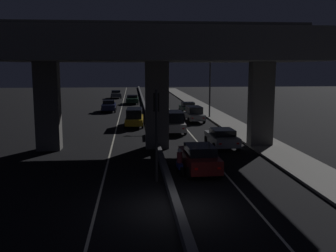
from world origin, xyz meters
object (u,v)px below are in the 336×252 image
object	(u,v)px
car_grey_fourth_oncoming	(116,94)
car_taxi_yellow_lead_oncoming	(134,117)
traffic_light_left_of_median	(156,119)
pedestrian_on_sidewalk	(257,130)
motorcycle_blue_filtering_near	(180,163)
street_lamp	(207,81)
car_silver_fourth	(194,114)
car_dark_blue_second_oncoming	(109,106)
car_dark_green_third_oncoming	(132,99)
car_white_third	(173,122)
car_dark_green_fifth	(188,108)
car_dark_red_lead	(199,158)
car_silver_second	(222,137)

from	to	relation	value
car_grey_fourth_oncoming	car_taxi_yellow_lead_oncoming	bearing A→B (deg)	3.23
traffic_light_left_of_median	pedestrian_on_sidewalk	world-z (taller)	traffic_light_left_of_median
motorcycle_blue_filtering_near	street_lamp	bearing A→B (deg)	-18.17
car_silver_fourth	car_taxi_yellow_lead_oncoming	size ratio (longest dim) A/B	0.94
car_dark_blue_second_oncoming	motorcycle_blue_filtering_near	distance (m)	32.49
motorcycle_blue_filtering_near	car_dark_green_third_oncoming	bearing A→B (deg)	-0.29
car_white_third	car_grey_fourth_oncoming	distance (m)	40.98
car_dark_green_fifth	car_grey_fourth_oncoming	xyz separation A→B (m)	(-10.21, 26.53, 0.01)
car_silver_fourth	car_grey_fourth_oncoming	distance (m)	34.84
street_lamp	car_dark_red_lead	size ratio (longest dim) A/B	1.64
car_dark_green_third_oncoming	car_dark_green_fifth	bearing A→B (deg)	27.18
car_silver_fourth	car_grey_fourth_oncoming	xyz separation A→B (m)	(-9.93, 33.40, -0.09)
traffic_light_left_of_median	car_silver_fourth	world-z (taller)	traffic_light_left_of_median
car_dark_green_fifth	car_dark_blue_second_oncoming	xyz separation A→B (m)	(-10.27, 3.82, 0.01)
car_grey_fourth_oncoming	motorcycle_blue_filtering_near	bearing A→B (deg)	4.03
traffic_light_left_of_median	car_dark_blue_second_oncoming	xyz separation A→B (m)	(-4.42, 33.32, -2.56)
car_dark_red_lead	motorcycle_blue_filtering_near	xyz separation A→B (m)	(-1.18, -0.28, -0.21)
car_silver_fourth	car_dark_blue_second_oncoming	distance (m)	14.63
street_lamp	car_dark_green_fifth	world-z (taller)	street_lamp
traffic_light_left_of_median	car_dark_green_fifth	size ratio (longest dim) A/B	1.21
car_silver_second	car_dark_green_third_oncoming	bearing A→B (deg)	9.33
street_lamp	car_silver_fourth	size ratio (longest dim) A/B	1.62
car_dark_green_third_oncoming	car_dark_red_lead	bearing A→B (deg)	6.82
car_white_third	car_dark_green_third_oncoming	bearing A→B (deg)	8.16
car_dark_green_fifth	pedestrian_on_sidewalk	distance (m)	19.78
car_taxi_yellow_lead_oncoming	car_dark_red_lead	bearing A→B (deg)	13.61
traffic_light_left_of_median	street_lamp	xyz separation A→B (m)	(7.55, 25.38, 1.03)
motorcycle_blue_filtering_near	car_silver_second	bearing A→B (deg)	-33.36
street_lamp	car_grey_fourth_oncoming	distance (m)	33.08
car_silver_second	car_white_third	world-z (taller)	car_white_third
car_taxi_yellow_lead_oncoming	car_grey_fourth_oncoming	distance (m)	36.43
car_dark_red_lead	motorcycle_blue_filtering_near	bearing A→B (deg)	101.41
car_silver_second	car_dark_blue_second_oncoming	bearing A→B (deg)	20.52
car_silver_fourth	car_taxi_yellow_lead_oncoming	distance (m)	7.22
car_silver_fourth	car_grey_fourth_oncoming	size ratio (longest dim) A/B	1.10
traffic_light_left_of_median	car_grey_fourth_oncoming	xyz separation A→B (m)	(-4.36, 56.03, -2.56)
car_silver_second	car_dark_green_fifth	distance (m)	20.93
car_dark_red_lead	car_taxi_yellow_lead_oncoming	bearing A→B (deg)	9.25
car_taxi_yellow_lead_oncoming	pedestrian_on_sidewalk	distance (m)	13.84
car_white_third	car_dark_blue_second_oncoming	bearing A→B (deg)	22.16
car_dark_green_fifth	car_taxi_yellow_lead_oncoming	distance (m)	11.94
traffic_light_left_of_median	car_silver_fourth	size ratio (longest dim) A/B	1.08
car_dark_green_fifth	car_dark_green_third_oncoming	distance (m)	16.48
car_dark_green_third_oncoming	pedestrian_on_sidewalk	world-z (taller)	pedestrian_on_sidewalk
traffic_light_left_of_median	car_dark_green_third_oncoming	xyz separation A→B (m)	(-1.24, 44.37, -2.62)
car_silver_second	car_dark_blue_second_oncoming	xyz separation A→B (m)	(-9.92, 24.75, 0.05)
car_dark_red_lead	car_dark_green_fifth	size ratio (longest dim) A/B	1.10
traffic_light_left_of_median	car_dark_green_third_oncoming	size ratio (longest dim) A/B	1.03
car_silver_second	car_white_third	distance (m)	7.66
street_lamp	car_silver_second	bearing A→B (deg)	-96.99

